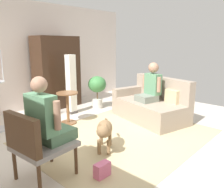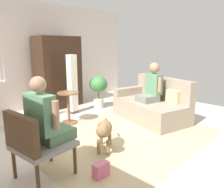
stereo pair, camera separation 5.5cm
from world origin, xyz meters
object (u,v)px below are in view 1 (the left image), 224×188
at_px(couch, 151,105).
at_px(person_on_couch, 151,86).
at_px(armchair, 35,142).
at_px(round_end_table, 68,106).
at_px(person_on_armchair, 46,118).
at_px(armoire_cabinet, 57,72).
at_px(handbag, 102,170).
at_px(dog, 104,130).
at_px(potted_plant, 97,87).
at_px(column_lamp, 71,85).

height_order(couch, person_on_couch, person_on_couch).
height_order(armchair, round_end_table, armchair).
relative_size(person_on_armchair, armoire_cabinet, 0.45).
distance_m(round_end_table, handbag, 2.13).
distance_m(armchair, dog, 1.13).
relative_size(armchair, person_on_couch, 1.07).
bearing_deg(person_on_couch, handbag, -160.61).
relative_size(couch, potted_plant, 2.13).
bearing_deg(column_lamp, round_end_table, -133.60).
distance_m(dog, column_lamp, 2.18).
bearing_deg(column_lamp, person_on_couch, -61.54).
height_order(armchair, person_on_couch, person_on_couch).
bearing_deg(person_on_armchair, armoire_cabinet, 53.87).
bearing_deg(round_end_table, couch, -37.29).
height_order(couch, handbag, couch).
xyz_separation_m(armchair, person_on_armchair, (0.17, 0.01, 0.25)).
bearing_deg(couch, handbag, -160.85).
bearing_deg(handbag, armchair, 139.36).
bearing_deg(person_on_armchair, couch, 5.90).
relative_size(dog, armoire_cabinet, 0.35).
bearing_deg(person_on_couch, person_on_armchair, -174.16).
relative_size(armchair, handbag, 4.19).
xyz_separation_m(person_on_armchair, dog, (0.95, -0.05, -0.41)).
bearing_deg(potted_plant, couch, -81.22).
bearing_deg(handbag, dog, 42.33).
xyz_separation_m(round_end_table, handbag, (-0.89, -1.91, -0.29)).
distance_m(person_on_couch, column_lamp, 1.86).
distance_m(couch, person_on_couch, 0.45).
relative_size(round_end_table, potted_plant, 0.80).
bearing_deg(round_end_table, person_on_couch, -38.62).
relative_size(couch, armoire_cabinet, 0.98).
bearing_deg(armoire_cabinet, column_lamp, -98.52).
bearing_deg(round_end_table, potted_plant, 17.78).
distance_m(dog, potted_plant, 2.43).
xyz_separation_m(dog, potted_plant, (1.59, 1.83, 0.20)).
distance_m(armchair, person_on_couch, 2.90).
distance_m(person_on_armchair, round_end_table, 1.95).
relative_size(person_on_armchair, dog, 1.30).
bearing_deg(potted_plant, person_on_couch, -83.38).
height_order(armchair, column_lamp, column_lamp).
height_order(armchair, person_on_armchair, person_on_armchair).
distance_m(couch, potted_plant, 1.53).
bearing_deg(armoire_cabinet, potted_plant, -55.43).
relative_size(couch, person_on_armchair, 2.15).
bearing_deg(handbag, round_end_table, 64.95).
bearing_deg(round_end_table, person_on_armchair, -133.65).
distance_m(armoire_cabinet, handbag, 3.61).
distance_m(person_on_armchair, column_lamp, 2.64).
distance_m(potted_plant, column_lamp, 0.74).
bearing_deg(armchair, person_on_couch, 5.78).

